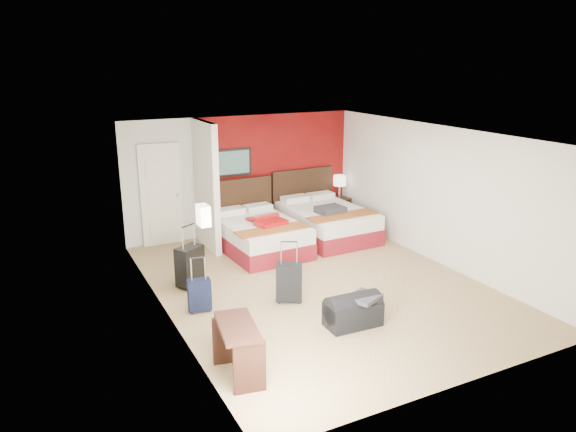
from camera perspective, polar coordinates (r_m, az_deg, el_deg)
ground at (r=9.08m, az=3.08°, el=-7.22°), size 6.50×6.50×0.00m
room_walls at (r=9.37m, az=-8.65°, el=1.48°), size 5.02×6.52×2.50m
red_accent_panel at (r=11.79m, az=-1.46°, el=4.67°), size 3.50×0.04×2.50m
partition_wall at (r=10.59m, az=-8.61°, el=3.16°), size 0.12×1.20×2.50m
entry_door at (r=11.00m, az=-13.25°, el=2.19°), size 0.82×0.06×2.05m
bed_left at (r=10.52m, az=-2.96°, el=-2.17°), size 1.47×2.03×0.59m
bed_right at (r=11.34m, az=4.11°, el=-0.74°), size 1.52×2.12×0.62m
red_suitcase_open at (r=10.37m, az=-2.26°, el=-0.45°), size 0.69×0.86×0.10m
jacket_bundle at (r=10.94m, az=4.50°, el=0.66°), size 0.58×0.48×0.13m
nightstand at (r=12.48m, az=5.39°, el=0.68°), size 0.45×0.45×0.56m
table_lamp at (r=12.35m, az=5.46°, el=3.10°), size 0.39×0.39×0.52m
suitcase_black at (r=9.03m, az=-10.29°, el=-5.37°), size 0.52×0.46×0.66m
suitcase_charcoal at (r=8.36m, az=0.10°, el=-7.16°), size 0.46×0.40×0.58m
suitcase_navy at (r=8.18m, az=-9.32°, el=-8.39°), size 0.36×0.26×0.47m
duffel_bag at (r=7.74m, az=6.87°, el=-10.08°), size 0.79×0.44×0.39m
jacket_draped at (r=7.69m, az=8.07°, el=-8.47°), size 0.54×0.51×0.06m
desk at (r=6.52m, az=-5.30°, el=-13.97°), size 0.55×0.88×0.68m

